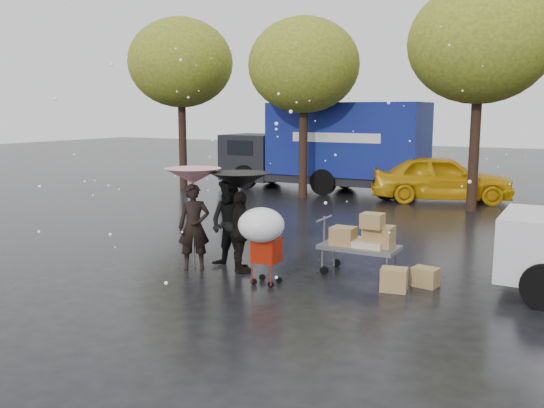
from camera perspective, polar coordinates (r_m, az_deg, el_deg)
The scene contains 13 objects.
ground at distance 11.14m, azimuth -3.10°, elevation -7.36°, with size 90.00×90.00×0.00m, color black.
person_pink at distance 11.67m, azimuth -7.74°, elevation -2.26°, with size 0.64×0.42×1.74m, color black.
person_middle at distance 11.67m, azimuth -4.18°, elevation -1.98°, with size 0.89×0.69×1.83m, color black.
person_black at distance 11.38m, azimuth -3.16°, elevation -2.79°, with size 0.95×0.40×1.62m, color black.
umbrella_pink at distance 11.51m, azimuth -7.85°, elevation 2.78°, with size 1.13×1.13×2.05m.
umbrella_black at distance 11.21m, azimuth -3.21°, elevation 2.34°, with size 1.18×1.18×1.99m.
vendor_cart at distance 11.28m, azimuth 9.05°, elevation -3.44°, with size 1.52×0.80×1.27m.
shopping_cart at distance 10.37m, azimuth -0.99°, elevation -2.53°, with size 0.84×0.84×1.46m.
blue_truck at distance 23.11m, azimuth 5.54°, elevation 5.63°, with size 8.30×2.60×3.50m.
box_ground_near at distance 10.55m, azimuth 11.99°, elevation -7.34°, with size 0.46×0.37×0.41m, color olive.
box_ground_far at distance 10.96m, azimuth 14.95°, elevation -7.00°, with size 0.45×0.35×0.35m, color olive.
yellow_taxi at distance 21.28m, azimuth 16.43°, elevation 2.49°, with size 1.96×4.88×1.66m, color #E1A10B.
tree_row at distance 20.10m, azimuth 11.26°, elevation 14.30°, with size 21.60×4.40×7.12m.
Camera 1 is at (5.65, -9.06, 3.17)m, focal length 38.00 mm.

